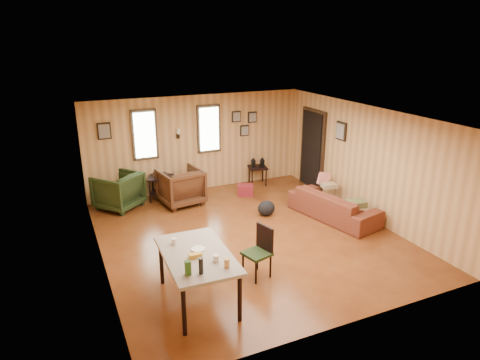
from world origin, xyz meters
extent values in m
cube|color=brown|center=(0.00, 0.00, -0.01)|extent=(5.50, 6.00, 0.02)
cube|color=#997C5B|center=(0.00, 0.00, 2.41)|extent=(5.50, 6.00, 0.02)
cube|color=tan|center=(0.00, 3.01, 1.20)|extent=(5.50, 0.02, 2.40)
cube|color=tan|center=(0.00, -3.01, 1.20)|extent=(5.50, 0.02, 2.40)
cube|color=tan|center=(-2.76, 0.00, 1.20)|extent=(0.02, 6.00, 2.40)
cube|color=tan|center=(2.76, 0.00, 1.20)|extent=(0.02, 6.00, 2.40)
cube|color=black|center=(-1.30, 2.97, 1.55)|extent=(0.60, 0.05, 1.20)
cube|color=#E0F2D1|center=(-1.30, 2.93, 1.55)|extent=(0.48, 0.04, 1.06)
cube|color=black|center=(0.30, 2.97, 1.55)|extent=(0.60, 0.05, 1.20)
cube|color=#E0F2D1|center=(0.30, 2.93, 1.55)|extent=(0.48, 0.04, 1.06)
cube|color=black|center=(-0.50, 2.95, 1.45)|extent=(0.07, 0.05, 0.12)
cylinder|color=silver|center=(-0.50, 2.89, 1.58)|extent=(0.07, 0.07, 0.14)
cube|color=black|center=(2.72, 1.95, 1.00)|extent=(0.06, 1.00, 2.05)
cube|color=black|center=(2.68, 1.95, 1.00)|extent=(0.04, 0.82, 1.90)
cube|color=black|center=(1.05, 2.97, 1.80)|extent=(0.24, 0.04, 0.28)
cube|color=#9E998C|center=(1.05, 2.94, 1.80)|extent=(0.19, 0.02, 0.22)
cube|color=black|center=(1.50, 2.97, 1.75)|extent=(0.24, 0.04, 0.28)
cube|color=#9E998C|center=(1.50, 2.94, 1.75)|extent=(0.19, 0.02, 0.22)
cube|color=black|center=(1.28, 2.97, 1.42)|extent=(0.24, 0.04, 0.28)
cube|color=#9E998C|center=(1.28, 2.94, 1.42)|extent=(0.19, 0.02, 0.22)
cube|color=black|center=(-2.20, 2.97, 1.72)|extent=(0.30, 0.04, 0.38)
cube|color=#9E998C|center=(-2.20, 2.94, 1.72)|extent=(0.24, 0.02, 0.31)
cube|color=black|center=(2.72, 0.85, 1.70)|extent=(0.04, 0.34, 0.42)
cube|color=#9E998C|center=(2.69, 0.85, 1.70)|extent=(0.02, 0.27, 0.34)
imported|color=#5F2A1B|center=(2.05, 0.05, 0.40)|extent=(1.03, 2.12, 0.80)
imported|color=#432514|center=(-0.71, 2.20, 0.47)|extent=(1.03, 0.98, 0.94)
imported|color=#213116|center=(-2.07, 2.54, 0.45)|extent=(1.21, 1.20, 0.91)
cube|color=black|center=(-1.07, 2.62, 0.56)|extent=(0.72, 0.69, 0.04)
cube|color=black|center=(-1.07, 2.62, 0.18)|extent=(0.65, 0.62, 0.03)
cylinder|color=black|center=(-1.36, 2.52, 0.28)|extent=(0.05, 0.05, 0.55)
cylinder|color=black|center=(-0.93, 2.34, 0.28)|extent=(0.05, 0.05, 0.55)
cylinder|color=black|center=(-1.20, 2.90, 0.28)|extent=(0.05, 0.05, 0.55)
cylinder|color=black|center=(-0.77, 2.72, 0.28)|extent=(0.05, 0.05, 0.55)
cube|color=#42332C|center=(-1.18, 2.67, 0.65)|extent=(0.10, 0.06, 0.13)
cube|color=#42332C|center=(-0.97, 2.58, 0.65)|extent=(0.09, 0.05, 0.12)
cube|color=black|center=(1.54, 2.70, 0.46)|extent=(0.56, 0.56, 0.04)
cylinder|color=black|center=(1.32, 2.56, 0.23)|extent=(0.04, 0.04, 0.46)
cylinder|color=black|center=(1.68, 2.47, 0.23)|extent=(0.04, 0.04, 0.46)
cylinder|color=black|center=(1.40, 2.92, 0.23)|extent=(0.04, 0.04, 0.46)
cylinder|color=black|center=(1.76, 2.84, 0.23)|extent=(0.04, 0.04, 0.46)
cube|color=black|center=(1.42, 2.72, 0.57)|extent=(0.12, 0.12, 0.17)
cone|color=black|center=(1.42, 2.72, 0.70)|extent=(0.17, 0.17, 0.09)
cube|color=black|center=(1.66, 2.67, 0.57)|extent=(0.12, 0.12, 0.17)
cone|color=black|center=(1.66, 2.67, 0.70)|extent=(0.17, 0.17, 0.09)
cube|color=maroon|center=(0.90, 2.08, 0.14)|extent=(0.46, 0.40, 0.27)
ellipsoid|color=black|center=(0.79, 0.76, 0.17)|extent=(0.48, 0.43, 0.34)
cube|color=brown|center=(2.25, -0.43, 0.48)|extent=(0.42, 0.35, 0.12)
cube|color=red|center=(2.43, 0.98, 0.56)|extent=(0.34, 0.13, 0.34)
cube|color=tan|center=(2.41, 0.74, 0.47)|extent=(0.35, 0.29, 0.09)
cube|color=gray|center=(-1.60, -1.64, 0.77)|extent=(0.98, 1.58, 0.05)
cylinder|color=black|center=(-2.01, -2.30, 0.37)|extent=(0.06, 0.06, 0.74)
cylinder|color=black|center=(-1.23, -2.32, 0.37)|extent=(0.06, 0.06, 0.74)
cylinder|color=black|center=(-1.97, -0.96, 0.37)|extent=(0.06, 0.06, 0.74)
cylinder|color=black|center=(-1.19, -0.98, 0.37)|extent=(0.06, 0.06, 0.74)
cylinder|color=silver|center=(-1.42, -1.96, 0.84)|extent=(0.09, 0.09, 0.09)
cylinder|color=silver|center=(-1.81, -1.22, 0.84)|extent=(0.09, 0.09, 0.09)
cube|color=#2A5A20|center=(-1.88, -2.13, 0.89)|extent=(0.07, 0.07, 0.20)
cylinder|color=black|center=(-1.72, -2.17, 0.91)|extent=(0.06, 0.06, 0.23)
cylinder|color=tan|center=(-1.35, -2.17, 0.85)|extent=(0.08, 0.08, 0.12)
cylinder|color=silver|center=(-1.54, -1.54, 0.80)|extent=(0.21, 0.21, 0.02)
cube|color=gold|center=(-1.65, -1.74, 0.82)|extent=(0.19, 0.09, 0.06)
cube|color=#213116|center=(-0.50, -1.39, 0.42)|extent=(0.48, 0.48, 0.05)
cube|color=black|center=(-0.34, -1.35, 0.65)|extent=(0.14, 0.37, 0.43)
cylinder|color=black|center=(-0.61, -1.59, 0.21)|extent=(0.04, 0.04, 0.41)
cylinder|color=black|center=(-0.31, -1.50, 0.21)|extent=(0.04, 0.04, 0.41)
cylinder|color=black|center=(-0.70, -1.28, 0.21)|extent=(0.04, 0.04, 0.41)
cylinder|color=black|center=(-0.39, -1.20, 0.21)|extent=(0.04, 0.04, 0.41)
camera|label=1|loc=(-3.27, -6.90, 3.80)|focal=32.00mm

